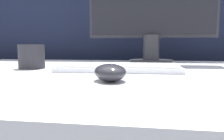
% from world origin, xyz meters
% --- Properties ---
extents(partition_panel, '(5.00, 0.03, 1.46)m').
position_xyz_m(partition_panel, '(0.00, 0.65, 0.73)').
color(partition_panel, black).
rests_on(partition_panel, ground_plane).
extents(computer_mouse_near, '(0.10, 0.12, 0.04)m').
position_xyz_m(computer_mouse_near, '(0.01, -0.24, 0.74)').
color(computer_mouse_near, '#232328').
rests_on(computer_mouse_near, desk).
extents(keyboard, '(0.40, 0.14, 0.02)m').
position_xyz_m(keyboard, '(0.01, -0.04, 0.73)').
color(keyboard, silver).
rests_on(keyboard, desk).
extents(monitor, '(0.56, 0.19, 0.46)m').
position_xyz_m(monitor, '(0.12, 0.26, 0.97)').
color(monitor, '#28282D').
rests_on(monitor, desk).
extents(mug, '(0.09, 0.09, 0.09)m').
position_xyz_m(mug, '(-0.31, 0.01, 0.77)').
color(mug, '#232328').
rests_on(mug, desk).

